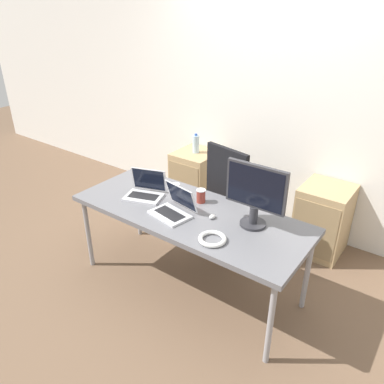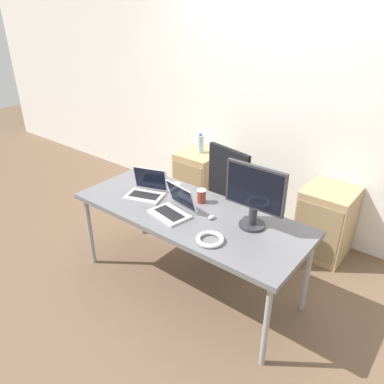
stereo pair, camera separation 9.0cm
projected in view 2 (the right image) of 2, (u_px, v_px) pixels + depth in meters
ground_plane at (189, 283)px, 3.20m from camera, size 14.00×14.00×0.00m
wall_back at (281, 101)px, 3.59m from camera, size 10.00×0.05×2.60m
desk at (189, 216)px, 2.89m from camera, size 1.87×0.75×0.71m
office_chair at (241, 213)px, 3.45m from camera, size 0.57×0.60×1.08m
cabinet_left at (200, 180)px, 4.27m from camera, size 0.43×0.46×0.67m
cabinet_right at (326, 222)px, 3.45m from camera, size 0.43×0.46×0.67m
water_bottle at (200, 144)px, 4.07m from camera, size 0.07×0.07×0.21m
laptop_left at (147, 190)px, 3.09m from camera, size 0.35×0.32×0.22m
laptop_right at (173, 208)px, 2.82m from camera, size 0.33×0.31×0.21m
monitor at (254, 195)px, 2.57m from camera, size 0.45×0.19×0.47m
mouse at (212, 217)px, 2.76m from camera, size 0.04×0.06×0.03m
coffee_cup_white at (177, 189)px, 3.09m from camera, size 0.07×0.07×0.10m
coffee_cup_brown at (201, 196)px, 2.98m from camera, size 0.07×0.07×0.11m
cable_coil at (210, 239)px, 2.51m from camera, size 0.19×0.19×0.03m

